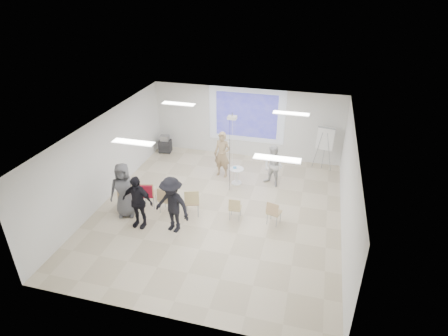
% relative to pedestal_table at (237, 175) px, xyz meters
% --- Properties ---
extents(floor, '(8.00, 9.00, 0.10)m').
position_rel_pedestal_table_xyz_m(floor, '(-0.18, -2.00, -0.41)').
color(floor, beige).
rests_on(floor, ground).
extents(ceiling, '(8.00, 9.00, 0.10)m').
position_rel_pedestal_table_xyz_m(ceiling, '(-0.18, -2.00, 2.69)').
color(ceiling, white).
rests_on(ceiling, wall_back).
extents(wall_back, '(8.00, 0.10, 3.00)m').
position_rel_pedestal_table_xyz_m(wall_back, '(-0.18, 2.55, 1.14)').
color(wall_back, silver).
rests_on(wall_back, floor).
extents(wall_left, '(0.10, 9.00, 3.00)m').
position_rel_pedestal_table_xyz_m(wall_left, '(-4.23, -2.00, 1.14)').
color(wall_left, silver).
rests_on(wall_left, floor).
extents(wall_right, '(0.10, 9.00, 3.00)m').
position_rel_pedestal_table_xyz_m(wall_right, '(3.87, -2.00, 1.14)').
color(wall_right, silver).
rests_on(wall_right, floor).
extents(projection_halo, '(3.20, 0.01, 2.30)m').
position_rel_pedestal_table_xyz_m(projection_halo, '(-0.18, 2.48, 1.49)').
color(projection_halo, silver).
rests_on(projection_halo, wall_back).
extents(projection_image, '(2.60, 0.01, 1.90)m').
position_rel_pedestal_table_xyz_m(projection_image, '(-0.18, 2.47, 1.49)').
color(projection_image, '#3131A8').
rests_on(projection_image, wall_back).
extents(pedestal_table, '(0.66, 0.66, 0.65)m').
position_rel_pedestal_table_xyz_m(pedestal_table, '(0.00, 0.00, 0.00)').
color(pedestal_table, white).
rests_on(pedestal_table, floor).
extents(player_left, '(0.85, 0.66, 2.07)m').
position_rel_pedestal_table_xyz_m(player_left, '(-0.69, 0.46, 0.67)').
color(player_left, tan).
rests_on(player_left, floor).
extents(player_right, '(1.07, 1.00, 1.76)m').
position_rel_pedestal_table_xyz_m(player_right, '(1.33, 0.23, 0.52)').
color(player_right, silver).
rests_on(player_right, floor).
extents(controller_left, '(0.06, 0.12, 0.04)m').
position_rel_pedestal_table_xyz_m(controller_left, '(-0.51, 0.71, 1.00)').
color(controller_left, silver).
rests_on(controller_left, player_left).
extents(controller_right, '(0.10, 0.13, 0.04)m').
position_rel_pedestal_table_xyz_m(controller_right, '(1.15, 0.48, 0.82)').
color(controller_right, silver).
rests_on(controller_right, player_right).
extents(chair_far_left, '(0.45, 0.48, 0.92)m').
position_rel_pedestal_table_xyz_m(chair_far_left, '(-3.17, -2.69, 0.18)').
color(chair_far_left, tan).
rests_on(chair_far_left, floor).
extents(chair_left_mid, '(0.56, 0.59, 0.98)m').
position_rel_pedestal_table_xyz_m(chair_left_mid, '(-2.51, -2.36, 0.22)').
color(chair_left_mid, tan).
rests_on(chair_left_mid, floor).
extents(chair_left_inner, '(0.50, 0.53, 0.95)m').
position_rel_pedestal_table_xyz_m(chair_left_inner, '(-1.84, -2.49, 0.20)').
color(chair_left_inner, tan).
rests_on(chair_left_inner, floor).
extents(chair_center, '(0.60, 0.62, 1.00)m').
position_rel_pedestal_table_xyz_m(chair_center, '(-0.93, -2.44, 0.23)').
color(chair_center, tan).
rests_on(chair_center, floor).
extents(chair_right_inner, '(0.40, 0.43, 0.81)m').
position_rel_pedestal_table_xyz_m(chair_right_inner, '(0.47, -2.30, 0.12)').
color(chair_right_inner, tan).
rests_on(chair_right_inner, floor).
extents(chair_right_far, '(0.50, 0.52, 0.85)m').
position_rel_pedestal_table_xyz_m(chair_right_far, '(1.71, -2.26, 0.14)').
color(chair_right_far, tan).
rests_on(chair_right_far, floor).
extents(red_jacket, '(0.50, 0.22, 0.46)m').
position_rel_pedestal_table_xyz_m(red_jacket, '(-2.53, -2.50, 0.36)').
color(red_jacket, maroon).
rests_on(red_jacket, chair_left_mid).
extents(laptop, '(0.38, 0.29, 0.03)m').
position_rel_pedestal_table_xyz_m(laptop, '(-1.83, -2.39, 0.15)').
color(laptop, black).
rests_on(laptop, chair_left_inner).
extents(audience_left, '(1.23, 0.79, 2.03)m').
position_rel_pedestal_table_xyz_m(audience_left, '(-2.37, -3.36, 0.65)').
color(audience_left, black).
rests_on(audience_left, floor).
extents(audience_mid, '(1.51, 1.08, 2.10)m').
position_rel_pedestal_table_xyz_m(audience_mid, '(-1.24, -3.32, 0.69)').
color(audience_mid, black).
rests_on(audience_mid, floor).
extents(audience_outer, '(1.16, 0.91, 2.10)m').
position_rel_pedestal_table_xyz_m(audience_outer, '(-3.05, -2.92, 0.69)').
color(audience_outer, '#5C5D62').
rests_on(audience_outer, floor).
extents(flipchart_easel, '(0.77, 0.60, 1.81)m').
position_rel_pedestal_table_xyz_m(flipchart_easel, '(3.09, 2.03, 0.97)').
color(flipchart_easel, gray).
rests_on(flipchart_easel, floor).
extents(av_cart, '(0.58, 0.49, 0.79)m').
position_rel_pedestal_table_xyz_m(av_cart, '(-3.70, 1.90, 0.00)').
color(av_cart, black).
rests_on(av_cart, floor).
extents(ceiling_projector, '(0.30, 0.25, 3.00)m').
position_rel_pedestal_table_xyz_m(ceiling_projector, '(-0.08, -0.51, 2.33)').
color(ceiling_projector, white).
rests_on(ceiling_projector, ceiling).
extents(fluor_panel_nw, '(1.20, 0.30, 0.02)m').
position_rel_pedestal_table_xyz_m(fluor_panel_nw, '(-2.18, -0.00, 2.61)').
color(fluor_panel_nw, white).
rests_on(fluor_panel_nw, ceiling).
extents(fluor_panel_ne, '(1.20, 0.30, 0.02)m').
position_rel_pedestal_table_xyz_m(fluor_panel_ne, '(1.82, -0.00, 2.61)').
color(fluor_panel_ne, white).
rests_on(fluor_panel_ne, ceiling).
extents(fluor_panel_sw, '(1.20, 0.30, 0.02)m').
position_rel_pedestal_table_xyz_m(fluor_panel_sw, '(-2.18, -3.50, 2.61)').
color(fluor_panel_sw, white).
rests_on(fluor_panel_sw, ceiling).
extents(fluor_panel_se, '(1.20, 0.30, 0.02)m').
position_rel_pedestal_table_xyz_m(fluor_panel_se, '(1.82, -3.50, 2.61)').
color(fluor_panel_se, white).
rests_on(fluor_panel_se, ceiling).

